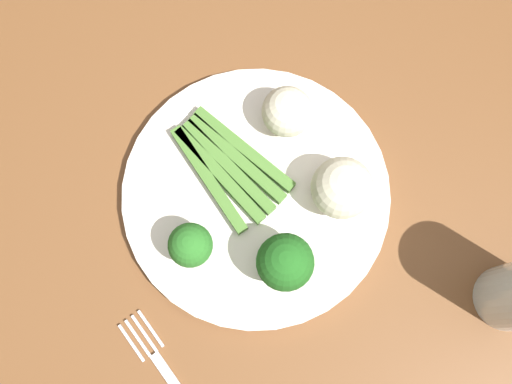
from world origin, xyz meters
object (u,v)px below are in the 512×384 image
(plate, at_px, (256,195))
(cauliflower_back_right, at_px, (342,188))
(dining_table, at_px, (293,208))
(broccoli_near_center, at_px, (285,262))
(fork, at_px, (173,382))
(broccoli_back, at_px, (190,245))
(cauliflower_front, at_px, (287,112))
(asparagus_bundle, at_px, (228,166))

(plate, xyz_separation_m, cauliflower_back_right, (0.05, -0.07, 0.04))
(dining_table, xyz_separation_m, cauliflower_back_right, (0.01, -0.04, 0.17))
(broccoli_near_center, relative_size, fork, 0.43)
(broccoli_near_center, bearing_deg, cauliflower_back_right, -0.58)
(dining_table, distance_m, broccoli_back, 0.21)
(plate, height_order, fork, plate)
(fork, bearing_deg, broccoli_near_center, -81.26)
(cauliflower_front, bearing_deg, fork, -165.91)
(asparagus_bundle, distance_m, cauliflower_back_right, 0.12)
(broccoli_back, xyz_separation_m, cauliflower_front, (0.17, 0.01, -0.00))
(broccoli_back, height_order, cauliflower_front, same)
(fork, bearing_deg, asparagus_bundle, -50.51)
(broccoli_back, xyz_separation_m, fork, (-0.12, -0.06, -0.04))
(plate, distance_m, cauliflower_back_right, 0.10)
(asparagus_bundle, xyz_separation_m, broccoli_back, (-0.09, -0.03, 0.03))
(dining_table, distance_m, plate, 0.14)
(dining_table, height_order, asparagus_bundle, asparagus_bundle)
(broccoli_near_center, height_order, broccoli_back, broccoli_near_center)
(dining_table, relative_size, asparagus_bundle, 8.44)
(broccoli_near_center, distance_m, cauliflower_back_right, 0.10)
(plate, height_order, broccoli_back, broccoli_back)
(dining_table, relative_size, broccoli_back, 21.66)
(cauliflower_front, bearing_deg, broccoli_back, -177.47)
(cauliflower_front, bearing_deg, asparagus_bundle, 167.07)
(plate, height_order, cauliflower_back_right, cauliflower_back_right)
(plate, relative_size, cauliflower_front, 5.26)
(broccoli_near_center, height_order, cauliflower_back_right, broccoli_near_center)
(cauliflower_back_right, bearing_deg, plate, 125.60)
(fork, bearing_deg, cauliflower_back_right, -78.77)
(dining_table, bearing_deg, broccoli_back, 159.85)
(dining_table, relative_size, fork, 7.29)
(broccoli_back, distance_m, cauliflower_back_right, 0.16)
(asparagus_bundle, distance_m, cauliflower_front, 0.08)
(cauliflower_back_right, bearing_deg, asparagus_bundle, 112.37)
(cauliflower_front, bearing_deg, dining_table, -131.01)
(dining_table, distance_m, asparagus_bundle, 0.16)
(plate, bearing_deg, fork, -166.34)
(dining_table, distance_m, fork, 0.27)
(cauliflower_back_right, distance_m, cauliflower_front, 0.10)
(plate, bearing_deg, cauliflower_front, 15.12)
(plate, bearing_deg, cauliflower_back_right, -54.40)
(plate, relative_size, asparagus_bundle, 2.02)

